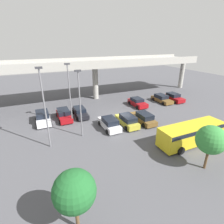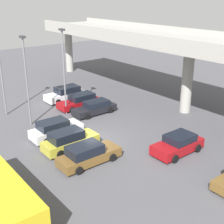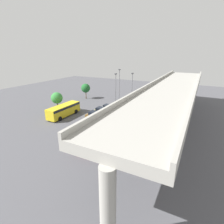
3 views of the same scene
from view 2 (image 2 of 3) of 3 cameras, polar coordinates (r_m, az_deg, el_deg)
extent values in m
plane|color=#4C4C51|center=(26.85, -3.24, -5.53)|extent=(101.63, 101.63, 0.00)
cube|color=#9E9B93|center=(32.66, 14.16, 12.02)|extent=(47.43, 7.77, 0.90)
cube|color=#9E9B93|center=(29.72, 9.70, 12.93)|extent=(47.43, 0.30, 0.55)
cube|color=#9E9B93|center=(35.58, 18.10, 13.50)|extent=(47.43, 0.30, 0.55)
cylinder|color=#9E9B93|center=(51.17, -7.88, 11.11)|extent=(1.14, 1.14, 6.79)
cylinder|color=#9E9B93|center=(33.44, 13.58, 5.51)|extent=(1.14, 1.14, 6.79)
cube|color=silver|center=(37.38, -8.56, 2.96)|extent=(1.92, 4.78, 0.76)
cube|color=black|center=(37.31, -8.20, 4.13)|extent=(1.77, 2.71, 0.71)
cylinder|color=black|center=(35.95, -9.79, 1.79)|extent=(0.22, 0.69, 0.69)
cylinder|color=black|center=(37.61, -11.24, 2.55)|extent=(0.22, 0.69, 0.69)
cylinder|color=black|center=(37.36, -5.82, 2.72)|extent=(0.22, 0.69, 0.69)
cylinder|color=black|center=(38.96, -7.39, 3.42)|extent=(0.22, 0.69, 0.69)
cube|color=maroon|center=(34.82, -6.04, 1.65)|extent=(1.82, 4.81, 0.69)
cube|color=black|center=(34.79, -5.57, 2.82)|extent=(1.68, 2.68, 0.65)
cylinder|color=black|center=(33.41, -7.31, 0.38)|extent=(0.22, 0.63, 0.63)
cylinder|color=black|center=(34.94, -8.91, 1.22)|extent=(0.22, 0.63, 0.63)
cylinder|color=black|center=(34.93, -3.14, 1.45)|extent=(0.22, 0.63, 0.63)
cylinder|color=black|center=(36.39, -4.84, 2.21)|extent=(0.22, 0.63, 0.63)
cube|color=black|center=(32.87, -3.25, 0.50)|extent=(1.72, 4.72, 0.65)
cube|color=black|center=(32.82, -2.85, 1.61)|extent=(1.58, 2.55, 0.56)
cylinder|color=black|center=(31.49, -4.50, -0.82)|extent=(0.22, 0.63, 0.63)
cylinder|color=black|center=(32.87, -6.21, 0.07)|extent=(0.22, 0.63, 0.63)
cylinder|color=black|center=(33.09, -0.29, 0.34)|extent=(0.22, 0.63, 0.63)
cylinder|color=black|center=(34.41, -2.10, 1.15)|extent=(0.22, 0.63, 0.63)
cube|color=silver|center=(27.95, -10.11, -3.45)|extent=(1.80, 4.60, 0.79)
cube|color=black|center=(27.53, -10.78, -2.24)|extent=(1.66, 2.51, 0.66)
cylinder|color=black|center=(29.40, -8.51, -2.61)|extent=(0.22, 0.65, 0.65)
cylinder|color=black|center=(27.95, -6.60, -3.81)|extent=(0.22, 0.65, 0.65)
cylinder|color=black|center=(28.25, -13.51, -4.00)|extent=(0.22, 0.65, 0.65)
cylinder|color=black|center=(26.73, -11.80, -5.34)|extent=(0.22, 0.65, 0.65)
cube|color=gold|center=(25.70, -7.59, -5.55)|extent=(1.74, 4.61, 0.77)
cube|color=black|center=(25.22, -8.38, -4.25)|extent=(1.60, 2.64, 0.72)
cylinder|color=black|center=(27.15, -5.96, -4.50)|extent=(0.22, 0.68, 0.68)
cylinder|color=black|center=(25.80, -3.81, -5.86)|extent=(0.22, 0.68, 0.68)
cylinder|color=black|center=(25.92, -11.31, -6.13)|extent=(0.22, 0.68, 0.68)
cylinder|color=black|center=(24.50, -9.36, -7.66)|extent=(0.22, 0.68, 0.68)
cube|color=brown|center=(23.62, -4.17, -8.12)|extent=(1.80, 4.86, 0.68)
cube|color=black|center=(23.10, -5.00, -6.88)|extent=(1.65, 2.55, 0.72)
cylinder|color=black|center=(25.13, -2.50, -6.70)|extent=(0.22, 0.61, 0.61)
cylinder|color=black|center=(23.84, 0.13, -8.32)|extent=(0.22, 0.61, 0.61)
cylinder|color=black|center=(23.72, -8.47, -8.73)|extent=(0.22, 0.61, 0.61)
cylinder|color=black|center=(22.35, -6.04, -10.62)|extent=(0.22, 0.61, 0.61)
cube|color=maroon|center=(25.45, 11.86, -6.13)|extent=(1.89, 4.42, 0.77)
cube|color=black|center=(25.33, 12.32, -4.63)|extent=(1.74, 2.27, 0.57)
cylinder|color=black|center=(24.08, 11.44, -8.40)|extent=(0.22, 0.65, 0.65)
cylinder|color=black|center=(25.19, 8.10, -6.78)|extent=(0.22, 0.65, 0.65)
cylinder|color=black|center=(26.03, 15.42, -6.42)|extent=(0.22, 0.65, 0.65)
cylinder|color=black|center=(27.06, 12.16, -5.02)|extent=(0.22, 0.65, 0.65)
cylinder|color=black|center=(22.13, 18.72, -12.09)|extent=(0.22, 0.60, 0.60)
cylinder|color=black|center=(22.06, -19.27, -11.81)|extent=(0.91, 0.29, 0.91)
cylinder|color=black|center=(18.06, -13.28, -19.30)|extent=(0.91, 0.29, 0.91)
cylinder|color=slate|center=(32.04, -8.74, 6.84)|extent=(0.16, 0.16, 8.57)
cube|color=#333338|center=(31.28, -9.19, 14.65)|extent=(0.70, 0.35, 0.20)
cylinder|color=slate|center=(33.30, -19.60, 6.72)|extent=(0.16, 0.16, 8.92)
cylinder|color=slate|center=(30.00, -15.28, 5.07)|extent=(0.16, 0.16, 8.25)
cube|color=#333338|center=(29.18, -16.09, 13.06)|extent=(0.70, 0.35, 0.20)
camera|label=1|loc=(32.59, -55.16, 11.31)|focal=28.00mm
camera|label=3|loc=(32.24, 75.23, 8.39)|focal=28.00mm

